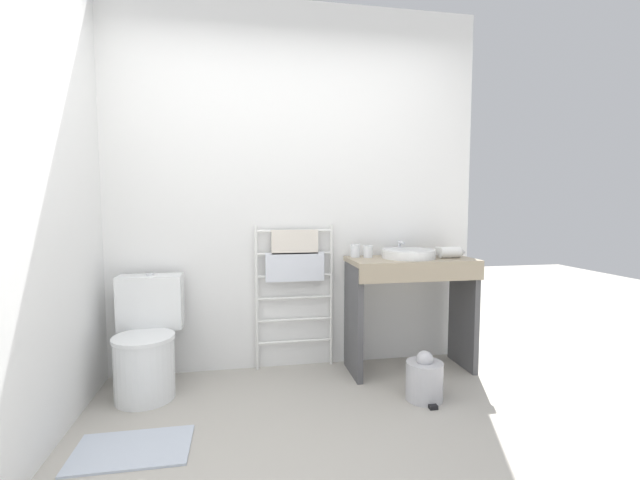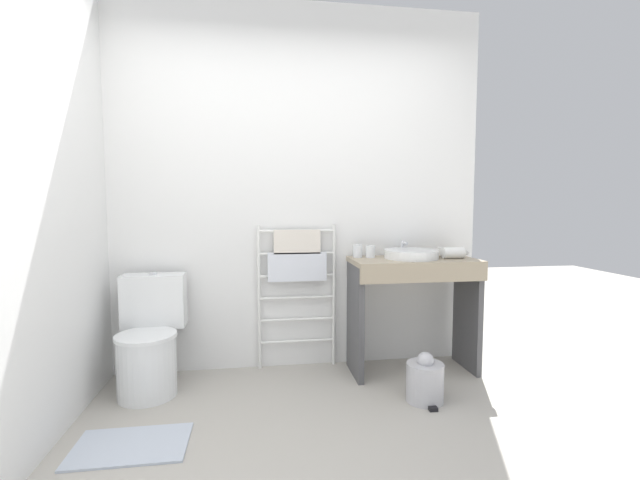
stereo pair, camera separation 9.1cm
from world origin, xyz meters
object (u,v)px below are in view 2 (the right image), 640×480
at_px(towel_radiator, 297,268).
at_px(cup_near_edge, 370,252).
at_px(toilet, 149,342).
at_px(hair_dryer, 454,253).
at_px(cup_near_wall, 358,251).
at_px(trash_bin, 425,381).
at_px(sink_basin, 411,254).

distance_m(towel_radiator, cup_near_edge, 0.55).
bearing_deg(toilet, towel_radiator, 14.40).
height_order(toilet, towel_radiator, towel_radiator).
bearing_deg(cup_near_edge, hair_dryer, -12.41).
xyz_separation_m(cup_near_wall, hair_dryer, (0.67, -0.16, -0.01)).
relative_size(toilet, trash_bin, 2.42).
xyz_separation_m(toilet, sink_basin, (1.80, 0.07, 0.54)).
bearing_deg(hair_dryer, cup_near_edge, 167.59).
bearing_deg(towel_radiator, cup_near_wall, -8.50).
xyz_separation_m(towel_radiator, cup_near_edge, (0.53, -0.10, 0.12)).
xyz_separation_m(toilet, hair_dryer, (2.11, 0.03, 0.55)).
relative_size(toilet, cup_near_edge, 8.70).
bearing_deg(hair_dryer, cup_near_wall, 166.74).
height_order(towel_radiator, hair_dryer, towel_radiator).
relative_size(cup_near_wall, trash_bin, 0.30).
height_order(sink_basin, trash_bin, sink_basin).
relative_size(toilet, sink_basin, 1.95).
height_order(toilet, hair_dryer, hair_dryer).
distance_m(toilet, sink_basin, 1.89).
relative_size(toilet, cup_near_wall, 8.10).
distance_m(cup_near_edge, hair_dryer, 0.60).
height_order(cup_near_wall, cup_near_edge, cup_near_wall).
xyz_separation_m(hair_dryer, trash_bin, (-0.39, -0.45, -0.74)).
bearing_deg(towel_radiator, hair_dryer, -11.39).
bearing_deg(cup_near_edge, toilet, -174.03).
relative_size(cup_near_wall, hair_dryer, 0.45).
relative_size(hair_dryer, trash_bin, 0.66).
xyz_separation_m(toilet, trash_bin, (1.72, -0.42, -0.19)).
bearing_deg(trash_bin, cup_near_edge, 108.94).
distance_m(towel_radiator, cup_near_wall, 0.46).
xyz_separation_m(towel_radiator, cup_near_wall, (0.44, -0.07, 0.13)).
relative_size(towel_radiator, hair_dryer, 5.18).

